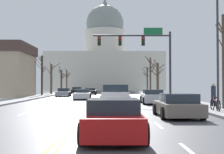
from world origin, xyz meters
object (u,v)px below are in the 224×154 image
(sedan_oncoming_03, at_px, (77,90))
(signal_gantry, at_px, (143,48))
(sedan_near_02, at_px, (177,106))
(sedan_oncoming_00, at_px, (83,95))
(sedan_oncoming_01, at_px, (64,92))
(sedan_oncoming_02, at_px, (90,91))
(bicycle_parked, at_px, (215,105))
(sedan_near_03, at_px, (113,119))
(street_lamp_right, at_px, (213,27))
(pedestrian_00, at_px, (213,93))
(pickup_truck_near_01, at_px, (116,98))
(sedan_near_00, at_px, (153,97))

(sedan_oncoming_03, bearing_deg, signal_gantry, -72.26)
(sedan_oncoming_03, bearing_deg, sedan_near_02, -77.81)
(signal_gantry, xyz_separation_m, sedan_oncoming_00, (-6.48, 4.51, -4.87))
(sedan_oncoming_01, distance_m, sedan_oncoming_03, 16.66)
(sedan_oncoming_01, height_order, sedan_oncoming_02, sedan_oncoming_01)
(signal_gantry, xyz_separation_m, sedan_oncoming_02, (-6.67, 22.30, -4.88))
(sedan_oncoming_02, height_order, bicycle_parked, sedan_oncoming_02)
(sedan_near_03, bearing_deg, sedan_oncoming_01, 100.71)
(street_lamp_right, relative_size, pedestrian_00, 5.21)
(sedan_oncoming_00, height_order, pedestrian_00, pedestrian_00)
(street_lamp_right, xyz_separation_m, sedan_near_02, (-2.93, -3.18, -4.69))
(signal_gantry, bearing_deg, sedan_near_03, -98.51)
(signal_gantry, xyz_separation_m, bicycle_parked, (2.92, -12.99, -4.94))
(street_lamp_right, bearing_deg, pickup_truck_near_01, 155.46)
(street_lamp_right, xyz_separation_m, sedan_near_00, (-2.62, 8.57, -4.66))
(street_lamp_right, relative_size, sedan_oncoming_00, 2.02)
(pedestrian_00, height_order, bicycle_parked, pedestrian_00)
(pickup_truck_near_01, xyz_separation_m, sedan_oncoming_02, (-3.71, 31.82, -0.20))
(street_lamp_right, bearing_deg, sedan_near_00, 106.98)
(street_lamp_right, height_order, sedan_near_00, street_lamp_right)
(signal_gantry, xyz_separation_m, pickup_truck_near_01, (-2.96, -9.52, -4.68))
(pedestrian_00, bearing_deg, pickup_truck_near_01, -174.22)
(sedan_oncoming_01, distance_m, bicycle_parked, 30.05)
(sedan_oncoming_02, height_order, sedan_oncoming_03, sedan_oncoming_03)
(sedan_oncoming_01, xyz_separation_m, sedan_oncoming_02, (3.38, 8.19, -0.02))
(sedan_near_02, xyz_separation_m, sedan_oncoming_00, (-6.62, 19.96, -0.01))
(street_lamp_right, distance_m, sedan_near_03, 12.36)
(pickup_truck_near_01, bearing_deg, sedan_near_02, -62.44)
(street_lamp_right, relative_size, sedan_oncoming_01, 2.01)
(sedan_oncoming_03, height_order, pedestrian_00, pedestrian_00)
(pedestrian_00, bearing_deg, signal_gantry, 115.53)
(signal_gantry, height_order, sedan_near_00, signal_gantry)
(sedan_near_03, bearing_deg, sedan_oncoming_00, 96.98)
(sedan_oncoming_00, bearing_deg, sedan_near_00, -49.84)
(sedan_near_00, relative_size, bicycle_parked, 2.59)
(signal_gantry, distance_m, sedan_oncoming_02, 23.78)
(sedan_near_03, height_order, sedan_oncoming_02, sedan_near_03)
(pickup_truck_near_01, height_order, sedan_oncoming_03, pickup_truck_near_01)
(sedan_near_03, xyz_separation_m, sedan_oncoming_00, (-3.22, 26.32, -0.02))
(sedan_oncoming_03, bearing_deg, pedestrian_00, -70.45)
(sedan_near_03, bearing_deg, sedan_oncoming_03, 97.14)
(sedan_near_03, relative_size, pedestrian_00, 2.53)
(signal_gantry, relative_size, sedan_near_03, 1.87)
(street_lamp_right, relative_size, sedan_near_03, 2.06)
(sedan_near_03, relative_size, sedan_oncoming_01, 0.97)
(pickup_truck_near_01, height_order, bicycle_parked, pickup_truck_near_01)
(sedan_near_02, distance_m, sedan_oncoming_00, 21.03)
(sedan_oncoming_00, distance_m, sedan_oncoming_02, 17.79)
(sedan_near_03, height_order, sedan_oncoming_03, sedan_oncoming_03)
(sedan_near_03, bearing_deg, sedan_near_00, 78.44)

